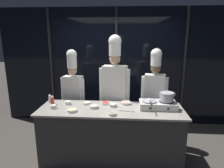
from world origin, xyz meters
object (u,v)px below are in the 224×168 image
Objects in this scene: prep_bowl_shrimp at (126,103)px; chef_head at (73,89)px; squeeze_bottle_clear at (50,98)px; chef_line at (155,89)px; prep_bowl_mushrooms at (112,114)px; prep_bowl_garlic at (87,103)px; prep_bowl_rice at (68,103)px; prep_bowl_bell_pepper at (106,103)px; serving_spoon_slotted at (130,111)px; prep_bowl_bean_sprouts at (113,105)px; prep_bowl_chicken at (94,106)px; frying_pan at (150,100)px; prep_bowl_ginger at (72,110)px; portable_stove at (158,105)px; stock_pot at (167,97)px; chef_sous at (115,83)px; prep_bowl_onion at (53,106)px; squeeze_bottle_chili at (53,100)px.

chef_head is at bearing 157.77° from prep_bowl_shrimp.
squeeze_bottle_clear is 0.09× the size of chef_line.
chef_line is at bearing 51.04° from prep_bowl_mushrooms.
chef_head is at bearing 127.01° from prep_bowl_garlic.
prep_bowl_rice reaches higher than prep_bowl_garlic.
prep_bowl_bell_pepper is 0.99m from chef_line.
prep_bowl_bean_sprouts is at bearing 144.33° from serving_spoon_slotted.
prep_bowl_mushrooms is (0.02, -0.37, -0.01)m from prep_bowl_bean_sprouts.
prep_bowl_mushrooms is (0.80, -0.42, -0.01)m from prep_bowl_rice.
chef_line is (1.06, 0.64, 0.15)m from prep_bowl_chicken.
chef_line is (1.87, 0.42, 0.10)m from squeeze_bottle_clear.
prep_bowl_bell_pepper is at bearing -176.07° from prep_bowl_shrimp.
prep_bowl_garlic is at bearing 169.29° from prep_bowl_bean_sprouts.
chef_head is at bearing 157.32° from frying_pan.
prep_bowl_bean_sprouts is at bearing 154.43° from chef_head.
frying_pan is 3.18× the size of prep_bowl_garlic.
portable_stove is at bearing 10.25° from prep_bowl_ginger.
chef_line is (1.37, 0.81, 0.15)m from prep_bowl_ginger.
prep_bowl_ginger is 0.65m from prep_bowl_mushrooms.
stock_pot reaches higher than prep_bowl_ginger.
stock_pot is 1.66m from prep_bowl_rice.
stock_pot is at bearing 0.08° from portable_stove.
chef_sous reaches higher than prep_bowl_shrimp.
chef_line reaches higher than chef_head.
frying_pan reaches higher than prep_bowl_onion.
prep_bowl_rice is at bearing 38.25° from chef_sous.
serving_spoon_slotted is at bearing 4.36° from prep_bowl_ginger.
prep_bowl_onion is at bearing -175.95° from stock_pot.
chef_sous is (0.78, 0.42, 0.27)m from prep_bowl_rice.
frying_pan is 4.41× the size of prep_bowl_onion.
prep_bowl_shrimp is 1.21m from prep_bowl_onion.
squeeze_bottle_clear is at bearing 169.52° from prep_bowl_rice.
portable_stove is 3.96× the size of prep_bowl_chicken.
squeeze_bottle_clear is 0.67× the size of serving_spoon_slotted.
frying_pan is at bearing -4.92° from squeeze_bottle_clear.
chef_line is at bearing 20.44° from prep_bowl_garlic.
portable_stove is at bearing -3.05° from prep_bowl_rice.
serving_spoon_slotted is at bearing -2.17° from prep_bowl_onion.
frying_pan is at bearing -11.21° from prep_bowl_bell_pepper.
squeeze_bottle_chili is at bearing 143.59° from prep_bowl_ginger.
frying_pan reaches higher than squeeze_bottle_chili.
prep_bowl_bell_pepper is (-0.74, 0.15, -0.12)m from frying_pan.
squeeze_bottle_chili is 0.27m from prep_bowl_rice.
prep_bowl_onion is at bearing -154.08° from prep_bowl_garlic.
squeeze_bottle_clear is 0.99m from prep_bowl_bell_pepper.
squeeze_bottle_chili is 1.31× the size of prep_bowl_bean_sprouts.
prep_bowl_bell_pepper is 1.15× the size of prep_bowl_bean_sprouts.
prep_bowl_mushrooms is 0.07× the size of chef_head.
stock_pot is 1.92m from squeeze_bottle_chili.
chef_line is at bearing -165.02° from chef_sous.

